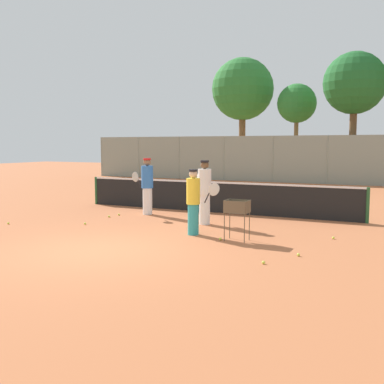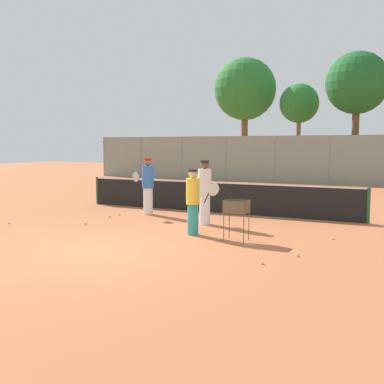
% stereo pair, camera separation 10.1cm
% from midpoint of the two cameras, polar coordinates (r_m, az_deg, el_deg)
% --- Properties ---
extents(ground_plane, '(80.00, 80.00, 0.00)m').
position_cam_midpoint_polar(ground_plane, '(10.14, -11.91, -7.32)').
color(ground_plane, '#B7663D').
extents(tennis_net, '(10.05, 0.10, 1.07)m').
position_cam_midpoint_polar(tennis_net, '(15.42, 2.49, -0.54)').
color(tennis_net, '#26592D').
rests_on(tennis_net, ground_plane).
extents(back_fence, '(29.60, 0.08, 2.88)m').
position_cam_midpoint_polar(back_fence, '(27.96, 13.36, 4.05)').
color(back_fence, gray).
rests_on(back_fence, ground_plane).
extents(tree_0, '(4.56, 4.56, 8.71)m').
position_cam_midpoint_polar(tree_0, '(34.23, 6.36, 12.78)').
color(tree_0, brown).
rests_on(tree_0, ground_plane).
extents(tree_2, '(3.78, 3.78, 7.96)m').
position_cam_midpoint_polar(tree_2, '(29.83, 19.85, 12.77)').
color(tree_2, brown).
rests_on(tree_2, ground_plane).
extents(tree_3, '(2.70, 2.70, 6.52)m').
position_cam_midpoint_polar(tree_3, '(32.43, 13.08, 10.81)').
color(tree_3, brown).
rests_on(tree_3, ground_plane).
extents(player_white_outfit, '(0.88, 0.39, 1.69)m').
position_cam_midpoint_polar(player_white_outfit, '(11.52, -0.04, -1.15)').
color(player_white_outfit, teal).
rests_on(player_white_outfit, ground_plane).
extents(player_red_cap, '(0.39, 0.94, 1.88)m').
position_cam_midpoint_polar(player_red_cap, '(14.98, -5.91, 0.84)').
color(player_red_cap, white).
rests_on(player_red_cap, ground_plane).
extents(player_yellow_shirt, '(0.73, 0.75, 1.87)m').
position_cam_midpoint_polar(player_yellow_shirt, '(13.05, 1.38, 0.09)').
color(player_yellow_shirt, white).
rests_on(player_yellow_shirt, ground_plane).
extents(ball_cart, '(0.56, 0.41, 0.99)m').
position_cam_midpoint_polar(ball_cart, '(10.87, 5.52, -2.29)').
color(ball_cart, brown).
rests_on(ball_cart, ground_plane).
extents(tennis_ball_0, '(0.07, 0.07, 0.07)m').
position_cam_midpoint_polar(tennis_ball_0, '(14.97, -9.46, -2.84)').
color(tennis_ball_0, '#D1E54C').
rests_on(tennis_ball_0, ground_plane).
extents(tennis_ball_1, '(0.07, 0.07, 0.07)m').
position_cam_midpoint_polar(tennis_ball_1, '(14.23, -22.48, -3.68)').
color(tennis_ball_1, '#D1E54C').
rests_on(tennis_ball_1, ground_plane).
extents(tennis_ball_2, '(0.07, 0.07, 0.07)m').
position_cam_midpoint_polar(tennis_ball_2, '(13.47, -13.64, -3.92)').
color(tennis_ball_2, '#D1E54C').
rests_on(tennis_ball_2, ground_plane).
extents(tennis_ball_3, '(0.07, 0.07, 0.07)m').
position_cam_midpoint_polar(tennis_ball_3, '(14.64, -10.68, -3.06)').
color(tennis_ball_3, '#D1E54C').
rests_on(tennis_ball_3, ground_plane).
extents(tennis_ball_4, '(0.07, 0.07, 0.07)m').
position_cam_midpoint_polar(tennis_ball_4, '(11.63, 17.27, -5.58)').
color(tennis_ball_4, '#D1E54C').
rests_on(tennis_ball_4, ground_plane).
extents(tennis_ball_5, '(0.07, 0.07, 0.07)m').
position_cam_midpoint_polar(tennis_ball_5, '(11.02, 3.35, -5.95)').
color(tennis_ball_5, '#D1E54C').
rests_on(tennis_ball_5, ground_plane).
extents(tennis_ball_6, '(0.07, 0.07, 0.07)m').
position_cam_midpoint_polar(tennis_ball_6, '(9.69, 13.08, -7.77)').
color(tennis_ball_6, '#D1E54C').
rests_on(tennis_ball_6, ground_plane).
extents(tennis_ball_7, '(0.07, 0.07, 0.07)m').
position_cam_midpoint_polar(tennis_ball_7, '(8.94, 8.75, -8.84)').
color(tennis_ball_7, '#D1E54C').
rests_on(tennis_ball_7, ground_plane).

